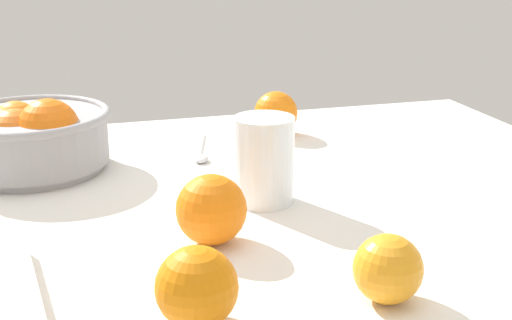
{
  "coord_description": "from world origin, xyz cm",
  "views": [
    {
      "loc": [
        -21.58,
        -80.75,
        33.86
      ],
      "look_at": [
        0.68,
        -3.22,
        7.16
      ],
      "focal_mm": 49.02,
      "sensor_mm": 36.0,
      "label": 1
    }
  ],
  "objects_px": {
    "juice_glass": "(264,166)",
    "loose_orange_3": "(388,269)",
    "fruit_bowl": "(29,136)",
    "loose_orange_0": "(276,113)",
    "loose_orange_2": "(211,210)",
    "loose_orange_1": "(197,287)",
    "spoon": "(202,152)"
  },
  "relations": [
    {
      "from": "loose_orange_2",
      "to": "fruit_bowl",
      "type": "bearing_deg",
      "value": 122.14
    },
    {
      "from": "fruit_bowl",
      "to": "juice_glass",
      "type": "height_order",
      "value": "same"
    },
    {
      "from": "loose_orange_2",
      "to": "loose_orange_3",
      "type": "bearing_deg",
      "value": -52.8
    },
    {
      "from": "loose_orange_2",
      "to": "loose_orange_3",
      "type": "relative_size",
      "value": 1.2
    },
    {
      "from": "fruit_bowl",
      "to": "juice_glass",
      "type": "bearing_deg",
      "value": -36.16
    },
    {
      "from": "fruit_bowl",
      "to": "loose_orange_1",
      "type": "relative_size",
      "value": 3.1
    },
    {
      "from": "juice_glass",
      "to": "loose_orange_0",
      "type": "xyz_separation_m",
      "value": [
        0.11,
        0.3,
        -0.01
      ]
    },
    {
      "from": "loose_orange_1",
      "to": "loose_orange_2",
      "type": "distance_m",
      "value": 0.17
    },
    {
      "from": "loose_orange_2",
      "to": "loose_orange_0",
      "type": "bearing_deg",
      "value": 63.18
    },
    {
      "from": "loose_orange_1",
      "to": "loose_orange_3",
      "type": "relative_size",
      "value": 1.12
    },
    {
      "from": "juice_glass",
      "to": "loose_orange_0",
      "type": "bearing_deg",
      "value": 69.61
    },
    {
      "from": "loose_orange_2",
      "to": "spoon",
      "type": "xyz_separation_m",
      "value": [
        0.06,
        0.32,
        -0.04
      ]
    },
    {
      "from": "fruit_bowl",
      "to": "loose_orange_3",
      "type": "relative_size",
      "value": 3.46
    },
    {
      "from": "loose_orange_0",
      "to": "juice_glass",
      "type": "bearing_deg",
      "value": -110.39
    },
    {
      "from": "loose_orange_2",
      "to": "spoon",
      "type": "height_order",
      "value": "loose_orange_2"
    },
    {
      "from": "loose_orange_2",
      "to": "loose_orange_3",
      "type": "xyz_separation_m",
      "value": [
        0.13,
        -0.17,
        -0.01
      ]
    },
    {
      "from": "juice_glass",
      "to": "loose_orange_1",
      "type": "distance_m",
      "value": 0.31
    },
    {
      "from": "loose_orange_0",
      "to": "spoon",
      "type": "distance_m",
      "value": 0.17
    },
    {
      "from": "loose_orange_0",
      "to": "loose_orange_3",
      "type": "xyz_separation_m",
      "value": [
        -0.07,
        -0.58,
        -0.0
      ]
    },
    {
      "from": "loose_orange_0",
      "to": "loose_orange_3",
      "type": "bearing_deg",
      "value": -97.04
    },
    {
      "from": "loose_orange_0",
      "to": "loose_orange_3",
      "type": "relative_size",
      "value": 1.12
    },
    {
      "from": "fruit_bowl",
      "to": "loose_orange_2",
      "type": "bearing_deg",
      "value": -57.86
    },
    {
      "from": "juice_glass",
      "to": "loose_orange_3",
      "type": "xyz_separation_m",
      "value": [
        0.04,
        -0.28,
        -0.02
      ]
    },
    {
      "from": "juice_glass",
      "to": "loose_orange_3",
      "type": "relative_size",
      "value": 1.69
    },
    {
      "from": "juice_glass",
      "to": "spoon",
      "type": "distance_m",
      "value": 0.23
    },
    {
      "from": "loose_orange_0",
      "to": "loose_orange_1",
      "type": "relative_size",
      "value": 1.0
    },
    {
      "from": "spoon",
      "to": "juice_glass",
      "type": "bearing_deg",
      "value": -80.62
    },
    {
      "from": "fruit_bowl",
      "to": "loose_orange_0",
      "type": "bearing_deg",
      "value": 11.69
    },
    {
      "from": "loose_orange_0",
      "to": "spoon",
      "type": "relative_size",
      "value": 0.48
    },
    {
      "from": "loose_orange_3",
      "to": "loose_orange_1",
      "type": "bearing_deg",
      "value": 177.68
    },
    {
      "from": "loose_orange_0",
      "to": "spoon",
      "type": "height_order",
      "value": "loose_orange_0"
    },
    {
      "from": "juice_glass",
      "to": "loose_orange_2",
      "type": "distance_m",
      "value": 0.14
    }
  ]
}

